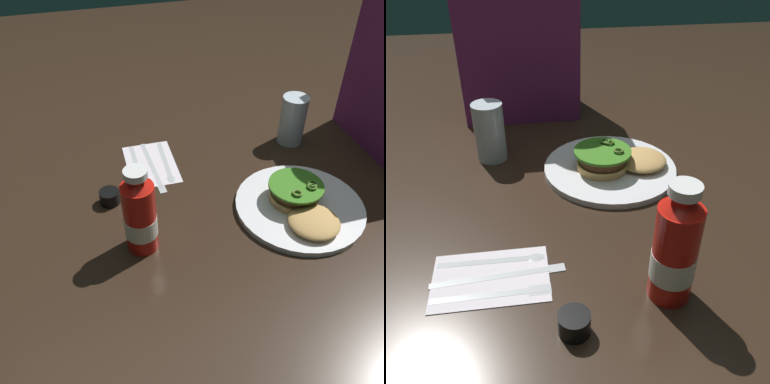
% 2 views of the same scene
% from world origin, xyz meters
% --- Properties ---
extents(ground_plane, '(3.00, 3.00, 0.00)m').
position_xyz_m(ground_plane, '(0.00, 0.00, 0.00)').
color(ground_plane, '#2F2016').
extents(dinner_plate, '(0.30, 0.30, 0.01)m').
position_xyz_m(dinner_plate, '(0.10, 0.16, 0.01)').
color(dinner_plate, white).
rests_on(dinner_plate, ground_plane).
extents(burger_sandwich, '(0.21, 0.13, 0.05)m').
position_xyz_m(burger_sandwich, '(0.12, 0.15, 0.03)').
color(burger_sandwich, tan).
rests_on(burger_sandwich, dinner_plate).
extents(ketchup_bottle, '(0.07, 0.07, 0.20)m').
position_xyz_m(ketchup_bottle, '(0.11, -0.21, 0.09)').
color(ketchup_bottle, red).
rests_on(ketchup_bottle, ground_plane).
extents(water_glass, '(0.07, 0.07, 0.14)m').
position_xyz_m(water_glass, '(-0.16, 0.26, 0.07)').
color(water_glass, silver).
rests_on(water_glass, ground_plane).
extents(condiment_cup, '(0.05, 0.05, 0.03)m').
position_xyz_m(condiment_cup, '(-0.04, -0.26, 0.02)').
color(condiment_cup, black).
rests_on(condiment_cup, ground_plane).
extents(napkin, '(0.19, 0.13, 0.00)m').
position_xyz_m(napkin, '(-0.16, -0.14, 0.00)').
color(napkin, white).
rests_on(napkin, ground_plane).
extents(fork_utensil, '(0.19, 0.02, 0.00)m').
position_xyz_m(fork_utensil, '(-0.14, -0.18, 0.00)').
color(fork_utensil, silver).
rests_on(fork_utensil, napkin).
extents(butter_knife, '(0.22, 0.03, 0.00)m').
position_xyz_m(butter_knife, '(-0.13, -0.14, 0.00)').
color(butter_knife, silver).
rests_on(butter_knife, napkin).
extents(spoon_utensil, '(0.19, 0.03, 0.00)m').
position_xyz_m(spoon_utensil, '(-0.13, -0.10, 0.00)').
color(spoon_utensil, silver).
rests_on(spoon_utensil, napkin).
extents(diner_person, '(0.31, 0.19, 0.58)m').
position_xyz_m(diner_person, '(-0.08, 0.54, 0.25)').
color(diner_person, '#70235C').
rests_on(diner_person, ground_plane).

